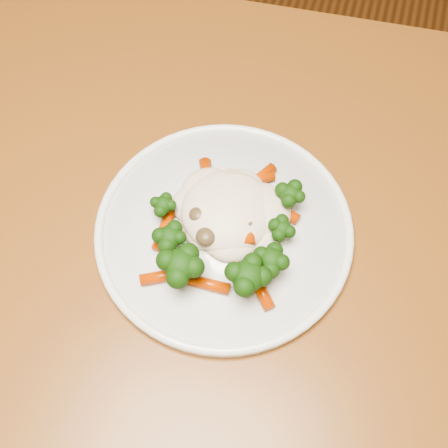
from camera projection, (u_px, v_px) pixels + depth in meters
name	position (u px, v px, depth m)	size (l,w,h in m)	color
dining_table	(211.00, 319.00, 0.65)	(1.33, 0.93, 0.75)	brown
plate	(224.00, 230.00, 0.60)	(0.27, 0.27, 0.01)	white
meal	(226.00, 228.00, 0.57)	(0.16, 0.18, 0.05)	beige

